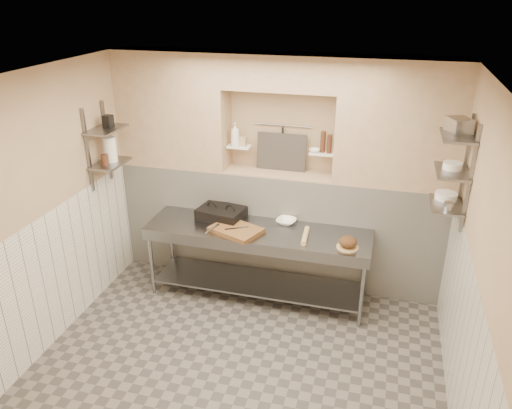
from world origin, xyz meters
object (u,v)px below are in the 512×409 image
(cutting_board, at_px, (236,230))
(bottle_soap, at_px, (235,134))
(panini_press, at_px, (221,214))
(bread_loaf, at_px, (348,242))
(bowl_alcove, at_px, (314,151))
(mixing_bowl, at_px, (286,221))
(jug_left, at_px, (110,149))
(prep_table, at_px, (257,250))
(rolling_pin, at_px, (305,236))

(cutting_board, distance_m, bottle_soap, 1.15)
(panini_press, xyz_separation_m, bread_loaf, (1.53, -0.32, 0.00))
(panini_press, distance_m, bowl_alcove, 1.33)
(bottle_soap, bearing_deg, mixing_bowl, -22.16)
(mixing_bowl, height_order, jug_left, jug_left)
(panini_press, relative_size, jug_left, 2.03)
(cutting_board, xyz_separation_m, jug_left, (-1.50, 0.01, 0.83))
(prep_table, xyz_separation_m, mixing_bowl, (0.28, 0.25, 0.29))
(bottle_soap, bearing_deg, panini_press, -101.49)
(panini_press, relative_size, bowl_alcove, 4.77)
(panini_press, xyz_separation_m, bottle_soap, (0.08, 0.37, 0.88))
(rolling_pin, xyz_separation_m, bottle_soap, (-0.98, 0.59, 0.92))
(mixing_bowl, height_order, bowl_alcove, bowl_alcove)
(cutting_board, bearing_deg, bread_loaf, -2.20)
(mixing_bowl, bearing_deg, rolling_pin, -47.49)
(panini_press, bearing_deg, jug_left, -157.76)
(panini_press, relative_size, bottle_soap, 2.07)
(prep_table, bearing_deg, rolling_pin, -5.34)
(panini_press, height_order, rolling_pin, panini_press)
(mixing_bowl, distance_m, bread_loaf, 0.86)
(rolling_pin, distance_m, jug_left, 2.43)
(bottle_soap, bearing_deg, bread_loaf, -25.43)
(rolling_pin, bearing_deg, mixing_bowl, 132.51)
(prep_table, relative_size, jug_left, 9.05)
(bread_loaf, relative_size, bottle_soap, 0.69)
(prep_table, relative_size, bottle_soap, 9.20)
(panini_press, xyz_separation_m, jug_left, (-1.23, -0.26, 0.78))
(bottle_soap, xyz_separation_m, jug_left, (-1.30, -0.64, -0.10))
(panini_press, height_order, mixing_bowl, panini_press)
(panini_press, distance_m, rolling_pin, 1.08)
(panini_press, height_order, cutting_board, panini_press)
(prep_table, relative_size, rolling_pin, 6.69)
(prep_table, xyz_separation_m, bowl_alcove, (0.53, 0.54, 1.09))
(mixing_bowl, height_order, rolling_pin, rolling_pin)
(rolling_pin, relative_size, bottle_soap, 1.37)
(bowl_alcove, bearing_deg, panini_press, -160.03)
(cutting_board, bearing_deg, jug_left, 179.61)
(cutting_board, height_order, mixing_bowl, mixing_bowl)
(cutting_board, distance_m, rolling_pin, 0.79)
(panini_press, xyz_separation_m, bowl_alcove, (1.03, 0.37, 0.76))
(prep_table, xyz_separation_m, cutting_board, (-0.22, -0.11, 0.28))
(rolling_pin, distance_m, bottle_soap, 1.47)
(mixing_bowl, distance_m, bowl_alcove, 0.89)
(rolling_pin, distance_m, bread_loaf, 0.49)
(cutting_board, height_order, rolling_pin, rolling_pin)
(rolling_pin, bearing_deg, prep_table, 174.66)
(panini_press, bearing_deg, bread_loaf, -1.84)
(mixing_bowl, height_order, bread_loaf, bread_loaf)
(bottle_soap, distance_m, bowl_alcove, 0.96)
(bread_loaf, bearing_deg, panini_press, 168.10)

